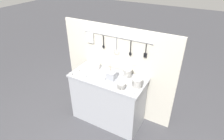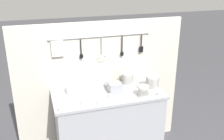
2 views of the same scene
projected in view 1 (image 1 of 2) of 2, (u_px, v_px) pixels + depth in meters
The scene contains 19 objects.
ground_plane at pixel (108, 118), 3.38m from camera, with size 20.00×20.00×0.00m, color #424247.
counter at pixel (108, 99), 3.16m from camera, with size 1.21×0.56×0.88m.
back_wall at pixel (117, 72), 3.21m from camera, with size 2.01×0.11×1.61m.
bowl_stack_wide_centre at pixel (121, 86), 2.62m from camera, with size 0.11×0.11×0.12m.
bowl_stack_back_corner at pixel (137, 82), 2.66m from camera, with size 0.15×0.15×0.16m.
bowl_stack_nested_right at pixel (128, 73), 2.88m from camera, with size 0.13×0.13×0.16m.
plate_stack at pixel (94, 66), 3.13m from camera, with size 0.21×0.21×0.09m.
steel_mixing_bowl at pixel (116, 72), 3.02m from camera, with size 0.11×0.11×0.03m.
cutlery_caddy at pixel (112, 75), 2.87m from camera, with size 0.14×0.14×0.26m.
cup_back_left at pixel (82, 66), 3.19m from camera, with size 0.05×0.05×0.04m.
cup_edge_near at pixel (78, 70), 3.07m from camera, with size 0.05×0.05×0.04m.
cup_beside_plates at pixel (125, 85), 2.71m from camera, with size 0.05×0.05×0.04m.
cup_centre at pixel (106, 73), 3.00m from camera, with size 0.05×0.05×0.04m.
cup_front_left at pixel (131, 82), 2.78m from camera, with size 0.05×0.05×0.04m.
cup_by_caddy at pixel (84, 76), 2.92m from camera, with size 0.05×0.05×0.04m.
cup_edge_far at pixel (103, 79), 2.85m from camera, with size 0.05×0.05×0.04m.
cup_mid_row at pixel (71, 74), 2.97m from camera, with size 0.05×0.05×0.04m.
cup_back_right at pixel (132, 93), 2.55m from camera, with size 0.05×0.05×0.04m.
cup_front_right at pixel (92, 80), 2.82m from camera, with size 0.05×0.05×0.04m.
Camera 1 is at (1.25, -2.13, 2.47)m, focal length 30.00 mm.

